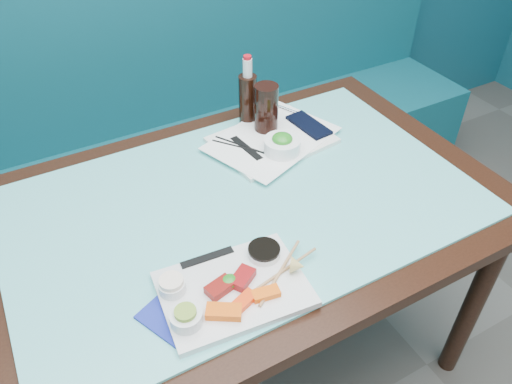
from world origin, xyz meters
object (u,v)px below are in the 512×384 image
booth_bench (154,155)px  blue_napkin (182,312)px  dining_table (244,226)px  cola_bottle_body (248,100)px  serving_tray (272,140)px  seaweed_bowl (282,146)px  sashimi_plate (234,289)px  cola_glass (266,108)px

booth_bench → blue_napkin: 1.19m
dining_table → cola_bottle_body: 0.43m
serving_tray → seaweed_bowl: bearing=-104.5°
sashimi_plate → cola_glass: size_ratio=2.09×
booth_bench → dining_table: size_ratio=2.14×
sashimi_plate → cola_bottle_body: (0.36, 0.60, 0.07)m
sashimi_plate → blue_napkin: size_ratio=2.22×
serving_tray → cola_bottle_body: size_ratio=2.08×
booth_bench → cola_bottle_body: bearing=-68.5°
booth_bench → blue_napkin: (-0.28, -1.09, 0.39)m
dining_table → seaweed_bowl: 0.27m
cola_bottle_body → blue_napkin: size_ratio=1.15×
cola_bottle_body → blue_napkin: bearing=-128.7°
serving_tray → cola_glass: (0.01, 0.05, 0.08)m
sashimi_plate → serving_tray: 0.59m
booth_bench → blue_napkin: size_ratio=21.10×
dining_table → blue_napkin: blue_napkin is taller
dining_table → seaweed_bowl: bearing=33.4°
seaweed_bowl → dining_table: bearing=-146.6°
seaweed_bowl → booth_bench: bearing=105.5°
dining_table → sashimi_plate: size_ratio=4.43×
seaweed_bowl → cola_glass: bearing=81.3°
booth_bench → cola_glass: (0.22, -0.58, 0.47)m
sashimi_plate → cola_bottle_body: cola_bottle_body is taller
blue_napkin → sashimi_plate: bearing=-1.4°
sashimi_plate → cola_bottle_body: 0.70m
dining_table → seaweed_bowl: size_ratio=12.89×
cola_glass → blue_napkin: 0.72m
dining_table → blue_napkin: (-0.28, -0.25, 0.09)m
cola_bottle_body → blue_napkin: 0.77m
booth_bench → cola_bottle_body: (0.20, -0.50, 0.47)m
booth_bench → seaweed_bowl: (0.20, -0.71, 0.42)m
cola_bottle_body → blue_napkin: cola_bottle_body is taller
dining_table → cola_bottle_body: size_ratio=8.54×
dining_table → cola_bottle_body: (0.20, 0.34, 0.17)m
serving_tray → blue_napkin: (-0.49, -0.46, -0.00)m
sashimi_plate → cola_bottle_body: bearing=64.6°
booth_bench → sashimi_plate: 1.18m
booth_bench → cola_glass: 0.78m
sashimi_plate → blue_napkin: 0.12m
sashimi_plate → serving_tray: (0.37, 0.46, -0.00)m
dining_table → blue_napkin: bearing=-137.9°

